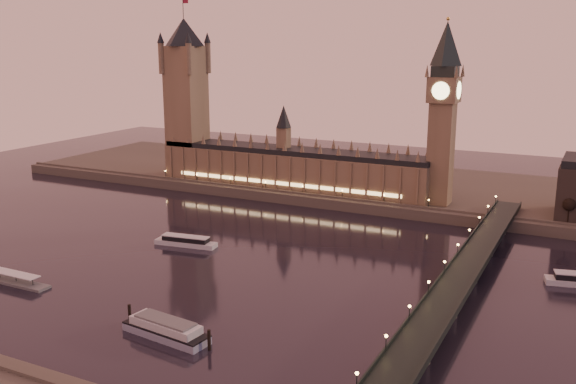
{
  "coord_description": "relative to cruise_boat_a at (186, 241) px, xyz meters",
  "views": [
    {
      "loc": [
        137.49,
        -238.24,
        97.47
      ],
      "look_at": [
        0.27,
        35.0,
        25.18
      ],
      "focal_mm": 40.0,
      "sensor_mm": 36.0,
      "label": 1
    }
  ],
  "objects": [
    {
      "name": "big_ben",
      "position": [
        95.05,
        114.94,
        61.75
      ],
      "size": [
        17.68,
        17.68,
        104.0
      ],
      "color": "brown",
      "rests_on": "ground"
    },
    {
      "name": "palace_of_westminster",
      "position": [
        0.94,
        114.94,
        19.51
      ],
      "size": [
        180.0,
        26.62,
        52.0
      ],
      "color": "brown",
      "rests_on": "ground"
    },
    {
      "name": "pontoon_pier",
      "position": [
        -36.68,
        -72.93,
        -1.05
      ],
      "size": [
        40.1,
        6.68,
        10.69
      ],
      "color": "#595B5E",
      "rests_on": "ground"
    },
    {
      "name": "far_embankment",
      "position": [
        71.06,
        158.95,
        0.8
      ],
      "size": [
        560.0,
        130.0,
        6.0
      ],
      "primitive_type": "cube",
      "color": "#423D35",
      "rests_on": "ground"
    },
    {
      "name": "ground",
      "position": [
        41.06,
        -6.05,
        -2.2
      ],
      "size": [
        700.0,
        700.0,
        0.0
      ],
      "primitive_type": "plane",
      "color": "black",
      "rests_on": "ground"
    },
    {
      "name": "westminster_bridge",
      "position": [
        132.67,
        -6.05,
        3.32
      ],
      "size": [
        13.2,
        260.0,
        15.3
      ],
      "color": "black",
      "rests_on": "ground"
    },
    {
      "name": "bare_tree_0",
      "position": [
        164.23,
        102.95,
        13.66
      ],
      "size": [
        6.49,
        6.49,
        13.19
      ],
      "color": "black",
      "rests_on": "ground"
    },
    {
      "name": "cruise_boat_a",
      "position": [
        0.0,
        0.0,
        0.0
      ],
      "size": [
        31.85,
        11.04,
        4.99
      ],
      "rotation": [
        0.0,
        0.0,
        0.14
      ],
      "color": "silver",
      "rests_on": "ground"
    },
    {
      "name": "victoria_tower",
      "position": [
        -78.94,
        114.95,
        63.59
      ],
      "size": [
        31.68,
        31.68,
        118.0
      ],
      "color": "brown",
      "rests_on": "ground"
    },
    {
      "name": "moored_barge",
      "position": [
        52.31,
        -84.66,
        0.72
      ],
      "size": [
        37.52,
        13.05,
        6.93
      ],
      "rotation": [
        0.0,
        0.0,
        -0.12
      ],
      "color": "#848DA8",
      "rests_on": "ground"
    }
  ]
}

